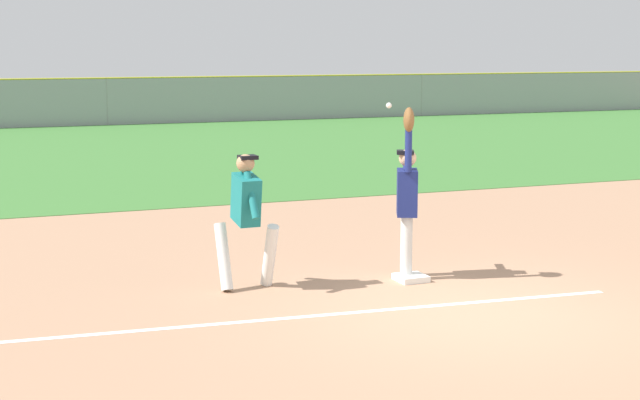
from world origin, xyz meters
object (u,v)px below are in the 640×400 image
(fielder, at_px, (407,195))
(baseball, at_px, (389,105))
(parked_car_red, at_px, (80,103))
(parked_car_green, at_px, (298,99))
(runner, at_px, (246,212))
(first_base, at_px, (411,278))
(parked_car_black, at_px, (187,101))

(fielder, height_order, baseball, baseball)
(fielder, bearing_deg, baseball, 27.32)
(baseball, relative_size, parked_car_red, 0.02)
(parked_car_green, bearing_deg, runner, -106.28)
(baseball, relative_size, parked_car_green, 0.02)
(runner, bearing_deg, fielder, -7.84)
(first_base, bearing_deg, parked_car_green, 73.09)
(fielder, bearing_deg, parked_car_red, -64.75)
(parked_car_black, bearing_deg, fielder, -96.15)
(runner, distance_m, parked_car_black, 30.00)
(fielder, height_order, parked_car_black, fielder)
(baseball, bearing_deg, first_base, -25.80)
(first_base, xyz_separation_m, baseball, (-0.28, 0.14, 2.26))
(first_base, relative_size, parked_car_green, 0.08)
(baseball, distance_m, parked_car_red, 29.91)
(parked_car_black, bearing_deg, parked_car_red, 178.38)
(first_base, bearing_deg, fielder, 89.41)
(first_base, xyz_separation_m, runner, (-2.13, 0.38, 0.96))
(fielder, distance_m, baseball, 1.21)
(baseball, distance_m, parked_car_black, 29.97)
(baseball, bearing_deg, runner, 172.42)
(parked_car_green, bearing_deg, parked_car_black, 178.17)
(fielder, bearing_deg, parked_car_green, -82.93)
(baseball, xyz_separation_m, parked_car_black, (4.19, 29.63, -1.62))
(parked_car_red, bearing_deg, parked_car_black, -5.79)
(fielder, relative_size, parked_car_green, 0.50)
(first_base, distance_m, parked_car_green, 30.53)
(first_base, xyz_separation_m, parked_car_black, (3.90, 29.77, 0.63))
(baseball, height_order, parked_car_red, baseball)
(parked_car_black, xyz_separation_m, parked_car_green, (4.97, -0.56, 0.00))
(first_base, height_order, runner, runner)
(runner, distance_m, parked_car_green, 30.85)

